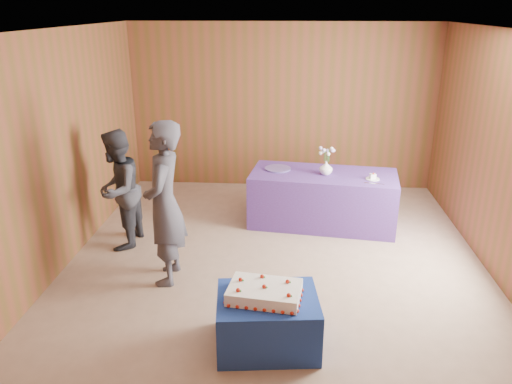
# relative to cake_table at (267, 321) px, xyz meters

# --- Properties ---
(ground) EXTENTS (6.00, 6.00, 0.00)m
(ground) POSITION_rel_cake_table_xyz_m (0.02, 1.38, -0.25)
(ground) COLOR #A0826E
(ground) RESTS_ON ground
(room_shell) EXTENTS (5.04, 6.04, 2.72)m
(room_shell) POSITION_rel_cake_table_xyz_m (0.02, 1.38, 1.55)
(room_shell) COLOR brown
(room_shell) RESTS_ON ground
(cake_table) EXTENTS (0.97, 0.80, 0.50)m
(cake_table) POSITION_rel_cake_table_xyz_m (0.00, 0.00, 0.00)
(cake_table) COLOR navy
(cake_table) RESTS_ON ground
(serving_table) EXTENTS (2.10, 1.15, 0.75)m
(serving_table) POSITION_rel_cake_table_xyz_m (0.64, 2.78, 0.12)
(serving_table) COLOR #543798
(serving_table) RESTS_ON ground
(sheet_cake) EXTENTS (0.71, 0.53, 0.15)m
(sheet_cake) POSITION_rel_cake_table_xyz_m (-0.03, -0.01, 0.31)
(sheet_cake) COLOR white
(sheet_cake) RESTS_ON cake_table
(vase) EXTENTS (0.21, 0.21, 0.19)m
(vase) POSITION_rel_cake_table_xyz_m (0.66, 2.75, 0.59)
(vase) COLOR white
(vase) RESTS_ON serving_table
(flower_spray) EXTENTS (0.22, 0.22, 0.17)m
(flower_spray) POSITION_rel_cake_table_xyz_m (0.66, 2.75, 0.83)
(flower_spray) COLOR #2B6026
(flower_spray) RESTS_ON vase
(platter) EXTENTS (0.41, 0.41, 0.02)m
(platter) POSITION_rel_cake_table_xyz_m (-0.00, 2.93, 0.51)
(platter) COLOR #5D4B96
(platter) RESTS_ON serving_table
(plate) EXTENTS (0.19, 0.19, 0.01)m
(plate) POSITION_rel_cake_table_xyz_m (1.28, 2.58, 0.51)
(plate) COLOR silver
(plate) RESTS_ON serving_table
(cake_slice) EXTENTS (0.09, 0.08, 0.09)m
(cake_slice) POSITION_rel_cake_table_xyz_m (1.28, 2.58, 0.55)
(cake_slice) COLOR white
(cake_slice) RESTS_ON plate
(knife) EXTENTS (0.26, 0.07, 0.00)m
(knife) POSITION_rel_cake_table_xyz_m (1.27, 2.40, 0.50)
(knife) COLOR silver
(knife) RESTS_ON serving_table
(guest_left) EXTENTS (0.48, 0.69, 1.83)m
(guest_left) POSITION_rel_cake_table_xyz_m (-1.18, 1.11, 0.67)
(guest_left) COLOR #3D3C47
(guest_left) RESTS_ON ground
(guest_right) EXTENTS (0.61, 0.77, 1.53)m
(guest_right) POSITION_rel_cake_table_xyz_m (-1.97, 1.90, 0.51)
(guest_right) COLOR #33343E
(guest_right) RESTS_ON ground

